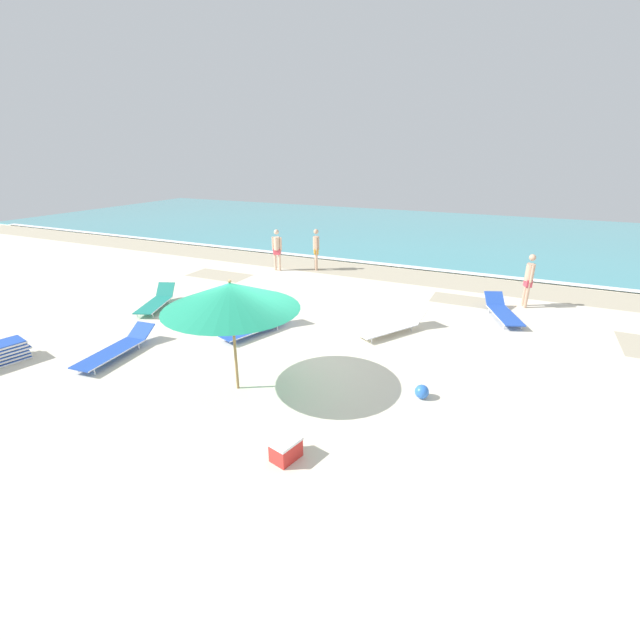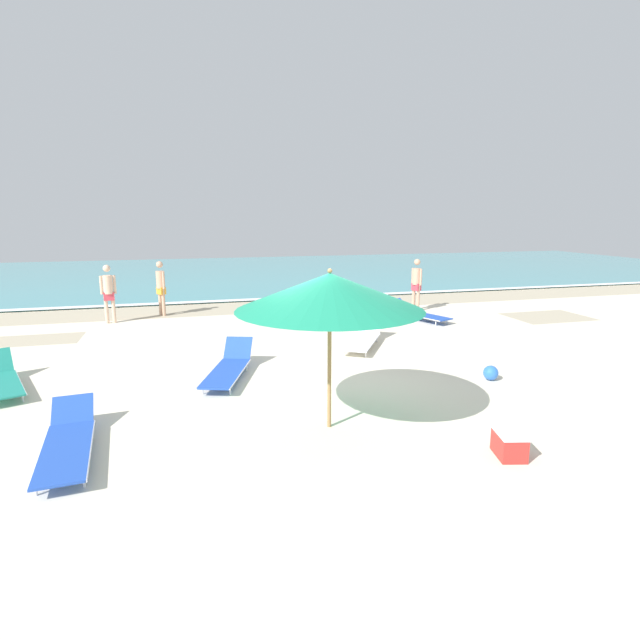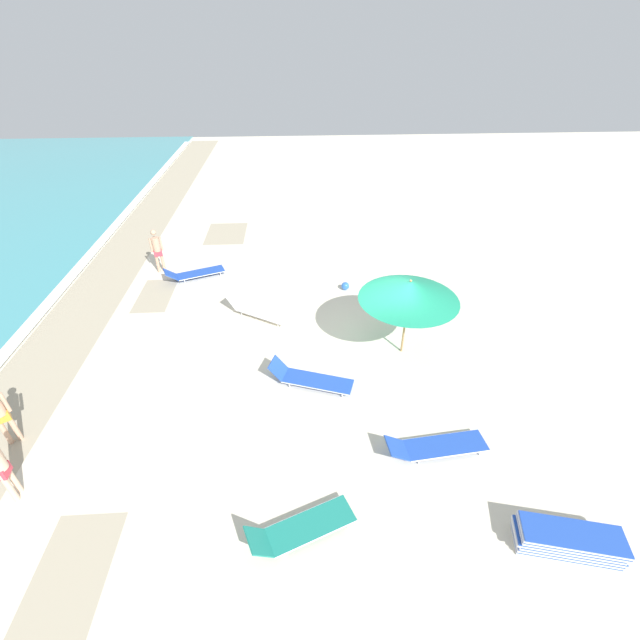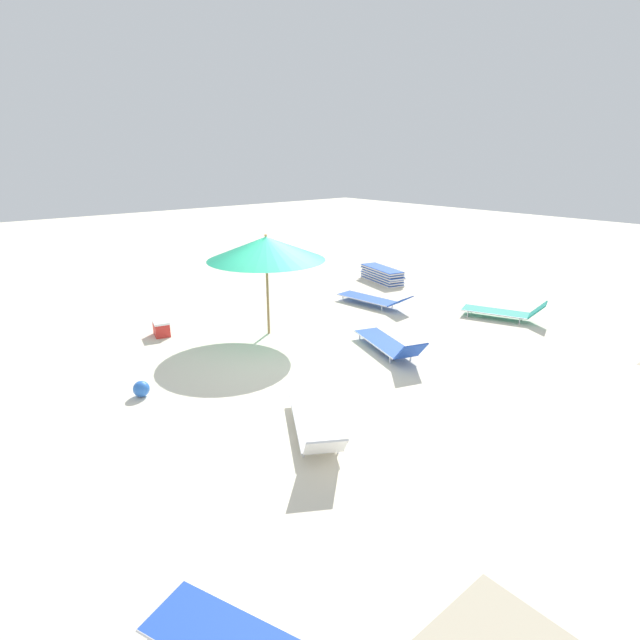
{
  "view_description": "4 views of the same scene",
  "coord_description": "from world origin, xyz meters",
  "px_view_note": "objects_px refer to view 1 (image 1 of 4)",
  "views": [
    {
      "loc": [
        4.68,
        -7.73,
        4.79
      ],
      "look_at": [
        0.24,
        1.77,
        0.66
      ],
      "focal_mm": 24.0,
      "sensor_mm": 36.0,
      "label": 1
    },
    {
      "loc": [
        -2.41,
        -8.05,
        3.21
      ],
      "look_at": [
        0.17,
        1.43,
        1.14
      ],
      "focal_mm": 28.0,
      "sensor_mm": 36.0,
      "label": 2
    },
    {
      "loc": [
        -10.25,
        1.91,
        8.09
      ],
      "look_at": [
        -0.21,
        1.31,
        1.12
      ],
      "focal_mm": 24.0,
      "sensor_mm": 36.0,
      "label": 3
    },
    {
      "loc": [
        6.17,
        8.52,
        4.19
      ],
      "look_at": [
        -0.05,
        1.21,
        1.01
      ],
      "focal_mm": 28.0,
      "sensor_mm": 36.0,
      "label": 4
    }
  ],
  "objects_px": {
    "sun_lounger_beside_umbrella": "(116,348)",
    "cooler_box": "(286,449)",
    "beach_ball": "(422,392)",
    "beach_umbrella": "(231,296)",
    "beachgoer_wading_adult": "(529,278)",
    "sun_lounger_under_umbrella": "(392,326)",
    "sun_lounger_near_water_left": "(156,301)",
    "beachgoer_strolling_adult": "(277,248)",
    "beachgoer_shoreline_child": "(316,247)",
    "sun_lounger_near_water_right": "(503,311)",
    "sun_lounger_mid_beach_solo": "(258,325)"
  },
  "relations": [
    {
      "from": "sun_lounger_near_water_right",
      "to": "sun_lounger_under_umbrella",
      "type": "bearing_deg",
      "value": -158.62
    },
    {
      "from": "sun_lounger_near_water_right",
      "to": "cooler_box",
      "type": "relative_size",
      "value": 3.99
    },
    {
      "from": "sun_lounger_near_water_right",
      "to": "cooler_box",
      "type": "xyz_separation_m",
      "value": [
        -2.86,
        -8.55,
        -0.02
      ]
    },
    {
      "from": "beachgoer_strolling_adult",
      "to": "beach_ball",
      "type": "xyz_separation_m",
      "value": [
        7.97,
        -7.7,
        -0.85
      ]
    },
    {
      "from": "beach_umbrella",
      "to": "sun_lounger_mid_beach_solo",
      "type": "bearing_deg",
      "value": 114.69
    },
    {
      "from": "sun_lounger_near_water_left",
      "to": "sun_lounger_near_water_right",
      "type": "relative_size",
      "value": 0.95
    },
    {
      "from": "sun_lounger_beside_umbrella",
      "to": "beachgoer_strolling_adult",
      "type": "xyz_separation_m",
      "value": [
        -0.57,
        8.97,
        0.8
      ]
    },
    {
      "from": "beachgoer_strolling_adult",
      "to": "cooler_box",
      "type": "height_order",
      "value": "beachgoer_strolling_adult"
    },
    {
      "from": "beach_umbrella",
      "to": "sun_lounger_near_water_left",
      "type": "distance_m",
      "value": 6.57
    },
    {
      "from": "sun_lounger_near_water_left",
      "to": "sun_lounger_near_water_right",
      "type": "bearing_deg",
      "value": -1.13
    },
    {
      "from": "cooler_box",
      "to": "beachgoer_shoreline_child",
      "type": "bearing_deg",
      "value": 37.42
    },
    {
      "from": "beachgoer_strolling_adult",
      "to": "beach_ball",
      "type": "relative_size",
      "value": 5.97
    },
    {
      "from": "sun_lounger_under_umbrella",
      "to": "sun_lounger_near_water_right",
      "type": "relative_size",
      "value": 0.98
    },
    {
      "from": "sun_lounger_under_umbrella",
      "to": "beachgoer_wading_adult",
      "type": "distance_m",
      "value": 5.27
    },
    {
      "from": "beachgoer_wading_adult",
      "to": "sun_lounger_under_umbrella",
      "type": "bearing_deg",
      "value": -60.41
    },
    {
      "from": "beachgoer_shoreline_child",
      "to": "beach_ball",
      "type": "relative_size",
      "value": 5.97
    },
    {
      "from": "beach_umbrella",
      "to": "sun_lounger_beside_umbrella",
      "type": "height_order",
      "value": "beach_umbrella"
    },
    {
      "from": "sun_lounger_mid_beach_solo",
      "to": "beachgoer_strolling_adult",
      "type": "relative_size",
      "value": 1.32
    },
    {
      "from": "beach_ball",
      "to": "cooler_box",
      "type": "bearing_deg",
      "value": -119.69
    },
    {
      "from": "beach_umbrella",
      "to": "sun_lounger_beside_umbrella",
      "type": "bearing_deg",
      "value": 179.66
    },
    {
      "from": "sun_lounger_mid_beach_solo",
      "to": "beach_ball",
      "type": "bearing_deg",
      "value": 1.96
    },
    {
      "from": "beach_ball",
      "to": "beach_umbrella",
      "type": "bearing_deg",
      "value": -160.79
    },
    {
      "from": "sun_lounger_beside_umbrella",
      "to": "beach_ball",
      "type": "xyz_separation_m",
      "value": [
        7.4,
        1.27,
        -0.05
      ]
    },
    {
      "from": "beachgoer_strolling_adult",
      "to": "sun_lounger_near_water_right",
      "type": "bearing_deg",
      "value": 160.02
    },
    {
      "from": "sun_lounger_mid_beach_solo",
      "to": "cooler_box",
      "type": "distance_m",
      "value": 5.52
    },
    {
      "from": "beachgoer_wading_adult",
      "to": "sun_lounger_mid_beach_solo",
      "type": "bearing_deg",
      "value": -70.94
    },
    {
      "from": "sun_lounger_under_umbrella",
      "to": "sun_lounger_mid_beach_solo",
      "type": "bearing_deg",
      "value": -123.41
    },
    {
      "from": "beach_ball",
      "to": "beachgoer_strolling_adult",
      "type": "bearing_deg",
      "value": 135.98
    },
    {
      "from": "beachgoer_shoreline_child",
      "to": "sun_lounger_under_umbrella",
      "type": "bearing_deg",
      "value": -169.58
    },
    {
      "from": "sun_lounger_under_umbrella",
      "to": "beachgoer_strolling_adult",
      "type": "relative_size",
      "value": 1.27
    },
    {
      "from": "beachgoer_wading_adult",
      "to": "beachgoer_strolling_adult",
      "type": "bearing_deg",
      "value": -113.81
    },
    {
      "from": "sun_lounger_under_umbrella",
      "to": "sun_lounger_near_water_left",
      "type": "xyz_separation_m",
      "value": [
        -7.62,
        -1.26,
        0.0
      ]
    },
    {
      "from": "sun_lounger_beside_umbrella",
      "to": "cooler_box",
      "type": "height_order",
      "value": "sun_lounger_beside_umbrella"
    },
    {
      "from": "sun_lounger_beside_umbrella",
      "to": "sun_lounger_near_water_left",
      "type": "xyz_separation_m",
      "value": [
        -1.76,
        3.13,
        0.01
      ]
    },
    {
      "from": "beachgoer_shoreline_child",
      "to": "beachgoer_strolling_adult",
      "type": "height_order",
      "value": "same"
    },
    {
      "from": "sun_lounger_beside_umbrella",
      "to": "cooler_box",
      "type": "relative_size",
      "value": 4.2
    },
    {
      "from": "sun_lounger_under_umbrella",
      "to": "beach_umbrella",
      "type": "bearing_deg",
      "value": -84.58
    },
    {
      "from": "sun_lounger_beside_umbrella",
      "to": "beachgoer_wading_adult",
      "type": "distance_m",
      "value": 12.49
    },
    {
      "from": "beach_umbrella",
      "to": "beach_ball",
      "type": "xyz_separation_m",
      "value": [
        3.71,
        1.29,
        -1.96
      ]
    },
    {
      "from": "sun_lounger_under_umbrella",
      "to": "beach_ball",
      "type": "bearing_deg",
      "value": -32.11
    },
    {
      "from": "sun_lounger_near_water_right",
      "to": "sun_lounger_mid_beach_solo",
      "type": "xyz_separation_m",
      "value": [
        -6.23,
        -4.19,
        0.01
      ]
    },
    {
      "from": "beach_ball",
      "to": "sun_lounger_near_water_right",
      "type": "bearing_deg",
      "value": 77.83
    },
    {
      "from": "sun_lounger_under_umbrella",
      "to": "beachgoer_wading_adult",
      "type": "height_order",
      "value": "beachgoer_wading_adult"
    },
    {
      "from": "beachgoer_wading_adult",
      "to": "beachgoer_strolling_adult",
      "type": "xyz_separation_m",
      "value": [
        -9.79,
        0.59,
        0.0
      ]
    },
    {
      "from": "sun_lounger_beside_umbrella",
      "to": "sun_lounger_near_water_left",
      "type": "bearing_deg",
      "value": 113.33
    },
    {
      "from": "beachgoer_wading_adult",
      "to": "sun_lounger_beside_umbrella",
      "type": "bearing_deg",
      "value": -68.08
    },
    {
      "from": "beach_umbrella",
      "to": "sun_lounger_under_umbrella",
      "type": "xyz_separation_m",
      "value": [
        2.17,
        4.41,
        -1.89
      ]
    },
    {
      "from": "beachgoer_shoreline_child",
      "to": "beach_umbrella",
      "type": "bearing_deg",
      "value": 163.66
    },
    {
      "from": "beach_umbrella",
      "to": "beachgoer_wading_adult",
      "type": "xyz_separation_m",
      "value": [
        5.53,
        8.4,
        -1.11
      ]
    },
    {
      "from": "beach_umbrella",
      "to": "beachgoer_wading_adult",
      "type": "bearing_deg",
      "value": 56.65
    }
  ]
}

